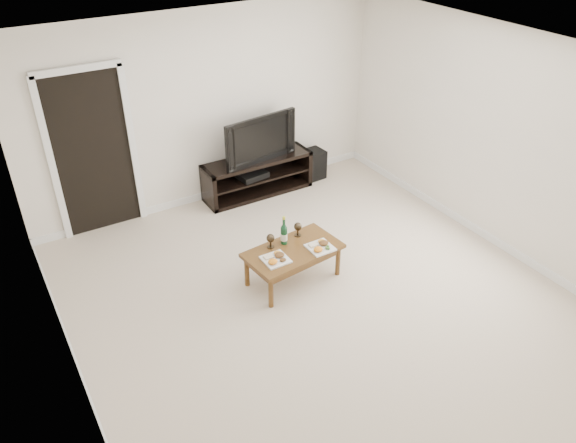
# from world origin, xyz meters

# --- Properties ---
(floor) EXTENTS (5.50, 5.50, 0.00)m
(floor) POSITION_xyz_m (0.00, 0.00, 0.00)
(floor) COLOR beige
(floor) RESTS_ON ground
(back_wall) EXTENTS (5.00, 0.04, 2.60)m
(back_wall) POSITION_xyz_m (0.00, 2.77, 1.30)
(back_wall) COLOR silver
(back_wall) RESTS_ON ground
(ceiling) EXTENTS (5.00, 5.50, 0.04)m
(ceiling) POSITION_xyz_m (0.00, 0.00, 2.62)
(ceiling) COLOR white
(ceiling) RESTS_ON back_wall
(doorway) EXTENTS (0.90, 0.02, 2.05)m
(doorway) POSITION_xyz_m (-1.55, 2.73, 1.02)
(doorway) COLOR black
(doorway) RESTS_ON ground
(media_console) EXTENTS (1.58, 0.45, 0.55)m
(media_console) POSITION_xyz_m (0.58, 2.50, 0.28)
(media_console) COLOR black
(media_console) RESTS_ON ground
(television) EXTENTS (1.15, 0.30, 0.65)m
(television) POSITION_xyz_m (0.58, 2.50, 0.88)
(television) COLOR black
(television) RESTS_ON media_console
(av_receiver) EXTENTS (0.44, 0.35, 0.08)m
(av_receiver) POSITION_xyz_m (0.49, 2.48, 0.33)
(av_receiver) COLOR black
(av_receiver) RESTS_ON media_console
(subwoofer) EXTENTS (0.31, 0.31, 0.44)m
(subwoofer) POSITION_xyz_m (1.54, 2.50, 0.22)
(subwoofer) COLOR black
(subwoofer) RESTS_ON ground
(coffee_table) EXTENTS (1.12, 0.69, 0.42)m
(coffee_table) POSITION_xyz_m (-0.05, 0.50, 0.21)
(coffee_table) COLOR brown
(coffee_table) RESTS_ON ground
(plate_left) EXTENTS (0.27, 0.27, 0.07)m
(plate_left) POSITION_xyz_m (-0.32, 0.41, 0.45)
(plate_left) COLOR white
(plate_left) RESTS_ON coffee_table
(plate_right) EXTENTS (0.27, 0.27, 0.07)m
(plate_right) POSITION_xyz_m (0.22, 0.36, 0.45)
(plate_right) COLOR white
(plate_right) RESTS_ON coffee_table
(wine_bottle) EXTENTS (0.07, 0.07, 0.35)m
(wine_bottle) POSITION_xyz_m (-0.07, 0.65, 0.59)
(wine_bottle) COLOR #0F391E
(wine_bottle) RESTS_ON coffee_table
(goblet_left) EXTENTS (0.09, 0.09, 0.17)m
(goblet_left) POSITION_xyz_m (-0.24, 0.66, 0.51)
(goblet_left) COLOR #34291C
(goblet_left) RESTS_ON coffee_table
(goblet_right) EXTENTS (0.09, 0.09, 0.17)m
(goblet_right) POSITION_xyz_m (0.14, 0.70, 0.51)
(goblet_right) COLOR #34291C
(goblet_right) RESTS_ON coffee_table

